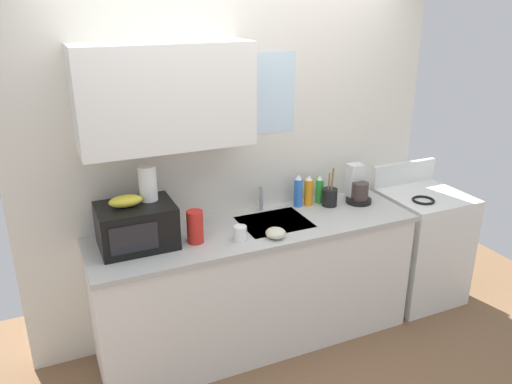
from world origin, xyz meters
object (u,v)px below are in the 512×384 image
object	(u,v)px
dish_soap_bottle_green	(319,190)
microwave	(136,226)
mug_white	(240,233)
small_bowl	(276,233)
utensil_crock	(330,196)
paper_towel_roll	(148,183)
dish_soap_bottle_blue	(298,192)
cereal_canister	(195,227)
banana_bunch	(126,201)
stove_range	(420,245)
dish_soap_bottle_orange	(309,191)
coffee_maker	(357,188)

from	to	relation	value
dish_soap_bottle_green	microwave	bearing A→B (deg)	-173.41
mug_white	small_bowl	world-z (taller)	mug_white
microwave	utensil_crock	world-z (taller)	utensil_crock
paper_towel_roll	small_bowl	size ratio (longest dim) A/B	1.69
microwave	paper_towel_roll	bearing A→B (deg)	27.17
mug_white	paper_towel_roll	bearing A→B (deg)	154.61
paper_towel_roll	small_bowl	xyz separation A→B (m)	(0.73, -0.30, -0.35)
microwave	dish_soap_bottle_blue	size ratio (longest dim) A/B	1.89
dish_soap_bottle_blue	cereal_canister	size ratio (longest dim) A/B	1.16
cereal_canister	small_bowl	distance (m)	0.51
banana_bunch	stove_range	bearing A→B (deg)	-1.17
cereal_canister	dish_soap_bottle_green	bearing A→B (deg)	13.87
microwave	mug_white	xyz separation A→B (m)	(0.61, -0.19, -0.09)
dish_soap_bottle_orange	cereal_canister	distance (m)	0.98
microwave	dish_soap_bottle_green	xyz separation A→B (m)	(1.39, 0.16, -0.04)
dish_soap_bottle_orange	cereal_canister	bearing A→B (deg)	-165.57
banana_bunch	mug_white	xyz separation A→B (m)	(0.66, -0.19, -0.26)
microwave	coffee_maker	size ratio (longest dim) A/B	1.64
stove_range	microwave	xyz separation A→B (m)	(-2.24, 0.04, 0.58)
cereal_canister	utensil_crock	distance (m)	1.10
stove_range	microwave	bearing A→B (deg)	178.85
dish_soap_bottle_blue	dish_soap_bottle_orange	xyz separation A→B (m)	(0.08, -0.01, -0.01)
stove_range	paper_towel_roll	distance (m)	2.29
banana_bunch	microwave	bearing A→B (deg)	-1.80
mug_white	utensil_crock	bearing A→B (deg)	17.57
banana_bunch	utensil_crock	distance (m)	1.50
stove_range	mug_white	xyz separation A→B (m)	(-1.63, -0.14, 0.49)
stove_range	dish_soap_bottle_orange	size ratio (longest dim) A/B	4.68
microwave	banana_bunch	world-z (taller)	banana_bunch
stove_range	utensil_crock	world-z (taller)	utensil_crock
cereal_canister	mug_white	xyz separation A→B (m)	(0.27, -0.09, -0.06)
microwave	mug_white	world-z (taller)	microwave
banana_bunch	small_bowl	distance (m)	0.95
paper_towel_roll	mug_white	world-z (taller)	paper_towel_roll
dish_soap_bottle_green	small_bowl	world-z (taller)	dish_soap_bottle_green
coffee_maker	dish_soap_bottle_green	xyz separation A→B (m)	(-0.27, 0.10, -0.01)
dish_soap_bottle_blue	dish_soap_bottle_orange	bearing A→B (deg)	-7.01
dish_soap_bottle_blue	small_bowl	bearing A→B (deg)	-133.26
paper_towel_roll	cereal_canister	bearing A→B (deg)	-32.01
cereal_canister	mug_white	size ratio (longest dim) A/B	2.20
cereal_canister	stove_range	bearing A→B (deg)	1.62
dish_soap_bottle_orange	small_bowl	bearing A→B (deg)	-139.54
mug_white	utensil_crock	distance (m)	0.86
coffee_maker	utensil_crock	size ratio (longest dim) A/B	0.97
coffee_maker	mug_white	xyz separation A→B (m)	(-1.05, -0.25, -0.06)
microwave	paper_towel_roll	world-z (taller)	paper_towel_roll
dish_soap_bottle_blue	dish_soap_bottle_green	size ratio (longest dim) A/B	1.15
cereal_canister	utensil_crock	xyz separation A→B (m)	(1.09, 0.17, -0.03)
coffee_maker	dish_soap_bottle_orange	world-z (taller)	coffee_maker
dish_soap_bottle_orange	dish_soap_bottle_green	xyz separation A→B (m)	(0.10, 0.02, -0.01)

